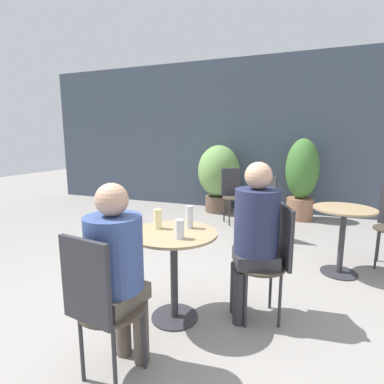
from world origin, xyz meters
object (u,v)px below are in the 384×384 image
object	(u,v)px
cafe_table_near	(174,254)
potted_plant_1	(302,177)
bistro_chair_4	(232,191)
seated_person_1	(255,229)
beer_glass_2	(158,219)
bistro_chair_2	(262,203)
bistro_chair_0	(99,299)
seated_person_0	(117,263)
beer_glass_1	(189,217)
potted_plant_0	(219,175)
bistro_chair_1	(273,253)
beer_glass_0	(180,229)
cafe_table_far	(343,227)

from	to	relation	value
cafe_table_near	potted_plant_1	world-z (taller)	potted_plant_1
bistro_chair_4	seated_person_1	world-z (taller)	seated_person_1
seated_person_1	beer_glass_2	distance (m)	0.77
bistro_chair_4	bistro_chair_2	bearing A→B (deg)	-87.61
bistro_chair_0	bistro_chair_4	xyz separation A→B (m)	(-0.12, 3.76, 0.00)
seated_person_0	beer_glass_1	distance (m)	0.79
potted_plant_0	bistro_chair_1	bearing A→B (deg)	-67.34
potted_plant_0	potted_plant_1	size ratio (longest dim) A/B	0.91
cafe_table_near	beer_glass_0	bearing A→B (deg)	-49.79
cafe_table_near	bistro_chair_4	xyz separation A→B (m)	(-0.24, 2.99, 0.01)
bistro_chair_1	bistro_chair_4	world-z (taller)	same
cafe_table_near	seated_person_0	size ratio (longest dim) A/B	0.61
bistro_chair_2	seated_person_1	distance (m)	1.96
potted_plant_0	potted_plant_1	distance (m)	1.54
beer_glass_2	potted_plant_0	distance (m)	3.63
seated_person_1	potted_plant_1	size ratio (longest dim) A/B	0.88
bistro_chair_2	beer_glass_2	bearing A→B (deg)	-73.72
bistro_chair_1	beer_glass_2	bearing A→B (deg)	-95.88
beer_glass_0	beer_glass_1	world-z (taller)	beer_glass_1
bistro_chair_4	seated_person_1	xyz separation A→B (m)	(0.83, -2.76, 0.20)
beer_glass_1	beer_glass_2	xyz separation A→B (m)	(-0.23, -0.10, -0.01)
bistro_chair_0	seated_person_0	xyz separation A→B (m)	(0.02, 0.15, 0.16)
cafe_table_near	seated_person_0	xyz separation A→B (m)	(-0.09, -0.62, 0.17)
cafe_table_near	bistro_chair_4	bearing A→B (deg)	94.58
beer_glass_0	beer_glass_2	distance (m)	0.31
seated_person_1	cafe_table_near	bearing A→B (deg)	-90.00
beer_glass_0	bistro_chair_1	bearing A→B (deg)	33.45
potted_plant_1	cafe_table_far	bearing A→B (deg)	-78.10
potted_plant_1	beer_glass_0	bearing A→B (deg)	-101.62
bistro_chair_2	potted_plant_1	xyz separation A→B (m)	(0.49, 1.43, 0.22)
cafe_table_far	potted_plant_1	xyz separation A→B (m)	(-0.47, 2.21, 0.25)
cafe_table_near	bistro_chair_0	distance (m)	0.78
beer_glass_1	bistro_chair_0	bearing A→B (deg)	-101.70
beer_glass_0	beer_glass_2	bearing A→B (deg)	148.17
cafe_table_near	bistro_chair_0	xyz separation A→B (m)	(-0.11, -0.77, 0.01)
bistro_chair_1	bistro_chair_4	size ratio (longest dim) A/B	1.00
beer_glass_0	potted_plant_0	xyz separation A→B (m)	(-0.77, 3.76, -0.06)
cafe_table_far	beer_glass_1	size ratio (longest dim) A/B	3.99
bistro_chair_0	beer_glass_1	distance (m)	0.97
cafe_table_far	beer_glass_2	xyz separation A→B (m)	(-1.49, -1.35, 0.29)
beer_glass_0	bistro_chair_2	bearing A→B (deg)	83.22
cafe_table_near	bistro_chair_2	distance (m)	2.20
bistro_chair_2	potted_plant_0	xyz separation A→B (m)	(-1.05, 1.46, 0.19)
bistro_chair_0	bistro_chair_1	world-z (taller)	same
cafe_table_near	bistro_chair_0	size ratio (longest dim) A/B	0.78
seated_person_0	bistro_chair_2	bearing A→B (deg)	-91.11
bistro_chair_1	cafe_table_near	bearing A→B (deg)	-90.00
cafe_table_near	bistro_chair_0	bearing A→B (deg)	-98.44
bistro_chair_0	seated_person_0	distance (m)	0.22
bistro_chair_0	beer_glass_0	xyz separation A→B (m)	(0.22, 0.65, 0.24)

